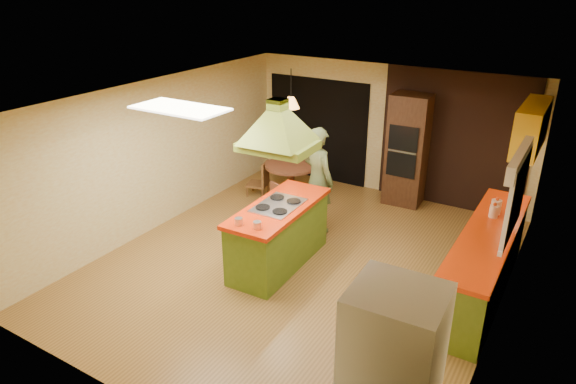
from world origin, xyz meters
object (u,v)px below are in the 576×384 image
Objects in this scene: canister_large at (496,207)px; dining_table at (291,175)px; man at (318,180)px; refrigerator at (390,382)px; kitchen_island at (279,235)px; wall_oven at (407,150)px.

dining_table is at bearing 169.63° from canister_large.
man is 8.77× the size of canister_large.
refrigerator is (2.65, -3.69, -0.00)m from man.
dining_table is (-1.04, 2.09, 0.03)m from kitchen_island.
man reaches higher than refrigerator.
refrigerator is at bearing 147.04° from man.
wall_oven reaches higher than canister_large.
canister_large is (1.88, -1.73, -0.01)m from wall_oven.
man is 0.86× the size of wall_oven.
wall_oven is 10.15× the size of canister_large.
canister_large reaches higher than kitchen_island.
man reaches higher than kitchen_island.
kitchen_island reaches higher than dining_table.
kitchen_island is at bearing -107.28° from wall_oven.
refrigerator is 5.80m from wall_oven.
kitchen_island is 3.29m from wall_oven.
canister_large is (3.74, -0.68, 0.51)m from dining_table.
man is (-0.05, 1.30, 0.41)m from kitchen_island.
canister_large is at bearing -10.37° from dining_table.
man is at bearing -118.01° from wall_oven.
kitchen_island is at bearing 113.57° from man.
refrigerator reaches higher than kitchen_island.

